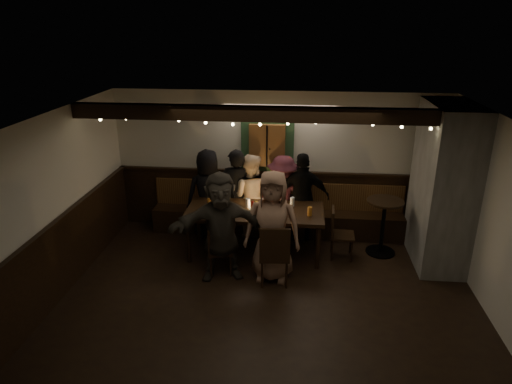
# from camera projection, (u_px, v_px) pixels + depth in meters

# --- Properties ---
(room) EXTENTS (6.02, 5.01, 2.62)m
(room) POSITION_uv_depth(u_px,v_px,m) (341.00, 198.00, 7.33)
(room) COLOR black
(room) RESTS_ON ground
(dining_table) EXTENTS (2.27, 0.97, 0.98)m
(dining_table) POSITION_uv_depth(u_px,v_px,m) (255.00, 214.00, 7.56)
(dining_table) COLOR black
(dining_table) RESTS_ON ground
(chair_near_left) EXTENTS (0.46, 0.46, 0.82)m
(chair_near_left) POSITION_uv_depth(u_px,v_px,m) (220.00, 248.00, 7.01)
(chair_near_left) COLOR black
(chair_near_left) RESTS_ON ground
(chair_near_right) EXTENTS (0.48, 0.48, 0.99)m
(chair_near_right) POSITION_uv_depth(u_px,v_px,m) (275.00, 252.00, 6.71)
(chair_near_right) COLOR black
(chair_near_right) RESTS_ON ground
(chair_end) EXTENTS (0.40, 0.40, 0.86)m
(chair_end) POSITION_uv_depth(u_px,v_px,m) (338.00, 230.00, 7.55)
(chair_end) COLOR black
(chair_end) RESTS_ON ground
(high_top) EXTENTS (0.61, 0.61, 0.97)m
(high_top) POSITION_uv_depth(u_px,v_px,m) (383.00, 220.00, 7.64)
(high_top) COLOR black
(high_top) RESTS_ON ground
(person_a) EXTENTS (0.93, 0.78, 1.63)m
(person_a) POSITION_uv_depth(u_px,v_px,m) (209.00, 194.00, 8.22)
(person_a) COLOR black
(person_a) RESTS_ON ground
(person_b) EXTENTS (0.62, 0.42, 1.66)m
(person_b) POSITION_uv_depth(u_px,v_px,m) (236.00, 194.00, 8.17)
(person_b) COLOR black
(person_b) RESTS_ON ground
(person_c) EXTENTS (0.82, 0.67, 1.55)m
(person_c) POSITION_uv_depth(u_px,v_px,m) (250.00, 196.00, 8.22)
(person_c) COLOR beige
(person_c) RESTS_ON ground
(person_d) EXTENTS (1.02, 0.62, 1.53)m
(person_d) POSITION_uv_depth(u_px,v_px,m) (283.00, 197.00, 8.20)
(person_d) COLOR #401923
(person_d) RESTS_ON ground
(person_e) EXTENTS (0.99, 0.49, 1.62)m
(person_e) POSITION_uv_depth(u_px,v_px,m) (303.00, 198.00, 8.05)
(person_e) COLOR black
(person_e) RESTS_ON ground
(person_f) EXTENTS (1.65, 0.86, 1.70)m
(person_f) POSITION_uv_depth(u_px,v_px,m) (221.00, 226.00, 6.84)
(person_f) COLOR #342F28
(person_f) RESTS_ON ground
(person_g) EXTENTS (0.87, 0.59, 1.73)m
(person_g) POSITION_uv_depth(u_px,v_px,m) (272.00, 226.00, 6.81)
(person_g) COLOR #936B56
(person_g) RESTS_ON ground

